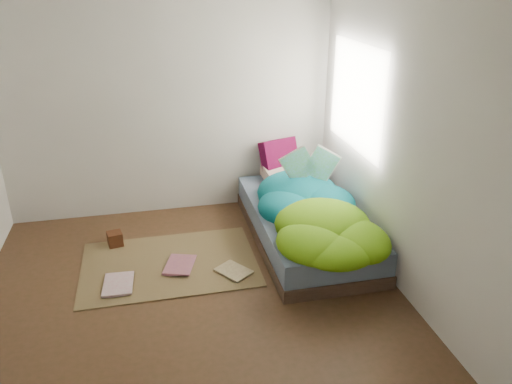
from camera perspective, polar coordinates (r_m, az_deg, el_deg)
ground at (r=4.31m, az=-7.33°, el=-11.77°), size 3.50×3.50×0.00m
room_walls at (r=3.62m, az=-8.50°, el=9.67°), size 3.54×3.54×2.62m
bed at (r=5.04m, az=5.63°, el=-3.77°), size 1.00×2.00×0.34m
duvet at (r=4.70m, az=6.61°, el=-1.30°), size 0.96×1.84×0.34m
rug at (r=4.76m, az=-9.84°, el=-8.08°), size 1.60×1.10×0.01m
pillow_floral at (r=5.64m, az=4.14°, el=2.13°), size 0.67×0.46×0.14m
pillow_magenta at (r=5.68m, az=2.72°, el=3.87°), size 0.45×0.28×0.43m
open_book at (r=4.98m, az=6.28°, el=4.17°), size 0.50×0.17×0.30m
wooden_box at (r=5.14m, az=-15.82°, el=-5.16°), size 0.16×0.16×0.14m
floor_book_a at (r=4.56m, az=-17.06°, el=-10.20°), size 0.27×0.36×0.03m
floor_book_b at (r=4.71m, az=-10.21°, el=-8.17°), size 0.35×0.40×0.03m
floor_book_c at (r=4.49m, az=-3.57°, el=-9.61°), size 0.36×0.38×0.02m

